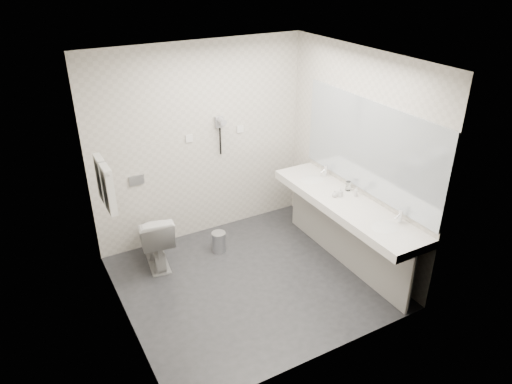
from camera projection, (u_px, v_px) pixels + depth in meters
floor at (251, 281)px, 5.46m from camera, size 2.80×2.80×0.00m
ceiling at (250, 61)px, 4.32m from camera, size 2.80×2.80×0.00m
wall_back at (201, 144)px, 5.90m from camera, size 2.80×0.00×2.80m
wall_front at (326, 245)px, 3.88m from camera, size 2.80×0.00×2.80m
wall_left at (114, 217)px, 4.28m from camera, size 0.00×2.60×2.60m
wall_right at (356, 158)px, 5.50m from camera, size 0.00×2.60×2.60m
vanity_counter at (345, 205)px, 5.43m from camera, size 0.55×2.20×0.10m
vanity_panel at (344, 236)px, 5.63m from camera, size 0.03×2.15×0.75m
vanity_post_near at (410, 283)px, 4.83m from camera, size 0.06×0.06×0.75m
vanity_post_far at (297, 199)px, 6.45m from camera, size 0.06×0.06×0.75m
mirror at (369, 148)px, 5.24m from camera, size 0.02×2.20×1.05m
basin_near at (385, 228)px, 4.90m from camera, size 0.40×0.31×0.05m
basin_far at (313, 180)px, 5.92m from camera, size 0.40×0.31×0.05m
faucet_near at (400, 216)px, 4.95m from camera, size 0.04×0.04×0.15m
faucet_far at (326, 171)px, 5.96m from camera, size 0.04×0.04×0.15m
soap_bottle_a at (340, 192)px, 5.48m from camera, size 0.06×0.06×0.11m
soap_bottle_b at (335, 194)px, 5.47m from camera, size 0.07×0.07×0.08m
soap_bottle_c at (356, 192)px, 5.49m from camera, size 0.06×0.06×0.11m
glass_left at (348, 186)px, 5.62m from camera, size 0.07×0.07×0.11m
toilet at (155, 238)px, 5.62m from camera, size 0.48×0.74×0.70m
flush_plate at (137, 180)px, 5.66m from camera, size 0.18×0.02×0.12m
pedal_bin at (219, 242)px, 5.96m from camera, size 0.23×0.23×0.25m
bin_lid at (218, 233)px, 5.90m from camera, size 0.18×0.18×0.02m
towel_rail at (101, 164)px, 4.60m from camera, size 0.02×0.62×0.02m
towel_near at (109, 190)px, 4.59m from camera, size 0.07×0.24×0.48m
towel_far at (102, 179)px, 4.81m from camera, size 0.07×0.24×0.48m
dryer_cradle at (219, 122)px, 5.87m from camera, size 0.10×0.04×0.14m
dryer_barrel at (221, 121)px, 5.80m from camera, size 0.08×0.14×0.08m
dryer_cord at (220, 141)px, 5.97m from camera, size 0.02×0.02×0.35m
switch_plate_a at (189, 138)px, 5.78m from camera, size 0.09×0.02×0.09m
switch_plate_b at (240, 129)px, 6.08m from camera, size 0.09×0.02×0.09m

